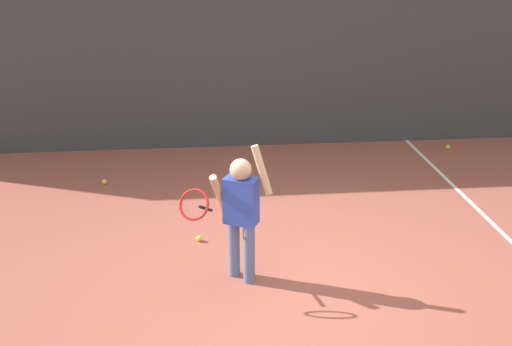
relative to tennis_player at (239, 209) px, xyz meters
The scene contains 8 objects.
ground_plane 0.83m from the tennis_player, ahead, with size 20.00×20.00×0.00m, color #9E5142.
court_line_sideline 3.17m from the tennis_player, 17.66° to the left, with size 0.05×9.00×0.00m, color white.
back_fence_windscreen 4.18m from the tennis_player, 84.21° to the left, with size 12.33×0.08×3.76m, color #383D42.
fence_post_1 4.26m from the tennis_player, 84.29° to the left, with size 0.09×0.09×3.91m, color slate.
tennis_player is the anchor object (origin of this frame).
tennis_ball_0 1.13m from the tennis_player, 114.44° to the left, with size 0.07×0.07×0.07m, color #CCE033.
tennis_ball_2 4.94m from the tennis_player, 45.55° to the left, with size 0.07×0.07×0.07m, color #CCE033.
tennis_ball_3 3.09m from the tennis_player, 121.51° to the left, with size 0.07×0.07×0.07m, color #CCE033.
Camera 1 is at (-0.78, -5.20, 3.10)m, focal length 44.55 mm.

